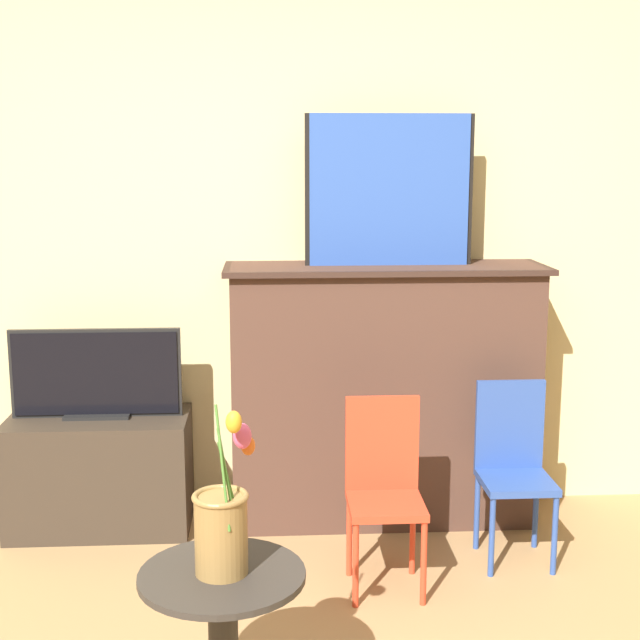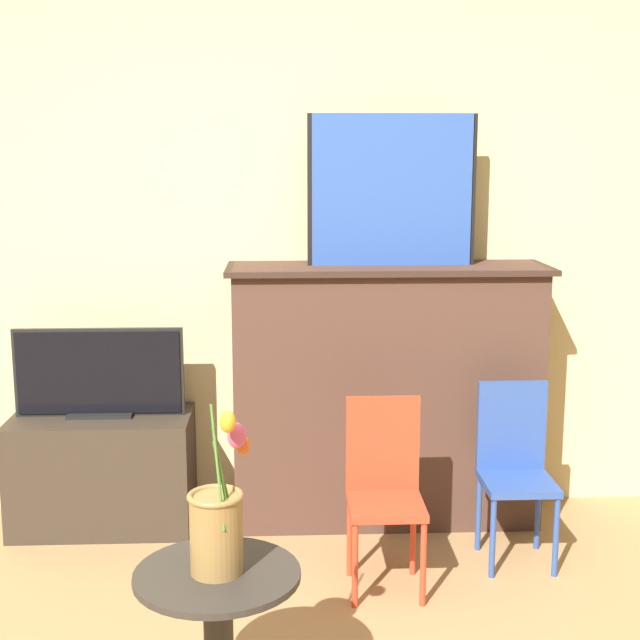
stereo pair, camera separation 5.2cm
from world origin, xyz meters
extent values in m
cube|color=beige|center=(0.00, 2.13, 1.35)|extent=(8.00, 0.06, 2.70)
cube|color=#4C3328|center=(0.41, 1.90, 0.60)|extent=(1.39, 0.40, 1.20)
cube|color=#35231C|center=(0.41, 1.89, 1.19)|extent=(1.45, 0.44, 0.02)
cube|color=black|center=(0.43, 1.91, 1.53)|extent=(0.75, 0.02, 0.67)
cube|color=#2D51A8|center=(0.43, 1.90, 1.53)|extent=(0.71, 0.02, 0.67)
cube|color=#382D23|center=(-0.89, 1.87, 0.26)|extent=(0.81, 0.43, 0.52)
cube|color=black|center=(-0.89, 1.87, 0.53)|extent=(0.29, 0.12, 0.01)
cube|color=black|center=(-0.89, 1.88, 0.73)|extent=(0.76, 0.02, 0.40)
cube|color=black|center=(-0.89, 1.87, 0.73)|extent=(0.73, 0.02, 0.37)
cylinder|color=red|center=(0.20, 1.05, 0.17)|extent=(0.02, 0.02, 0.34)
cylinder|color=red|center=(0.46, 1.05, 0.17)|extent=(0.02, 0.02, 0.34)
cylinder|color=red|center=(0.20, 1.31, 0.17)|extent=(0.02, 0.02, 0.34)
cylinder|color=red|center=(0.46, 1.31, 0.17)|extent=(0.02, 0.02, 0.34)
cube|color=red|center=(0.33, 1.18, 0.35)|extent=(0.29, 0.29, 0.03)
cube|color=red|center=(0.33, 1.32, 0.56)|extent=(0.29, 0.02, 0.38)
cylinder|color=#2D4C99|center=(0.78, 1.27, 0.17)|extent=(0.02, 0.02, 0.34)
cylinder|color=#2D4C99|center=(1.04, 1.27, 0.17)|extent=(0.02, 0.02, 0.34)
cylinder|color=#2D4C99|center=(0.78, 1.53, 0.17)|extent=(0.02, 0.02, 0.34)
cylinder|color=#2D4C99|center=(1.04, 1.53, 0.17)|extent=(0.02, 0.02, 0.34)
cube|color=#2D4C99|center=(0.91, 1.40, 0.35)|extent=(0.29, 0.29, 0.03)
cube|color=#2D4C99|center=(0.91, 1.53, 0.56)|extent=(0.29, 0.02, 0.38)
cylinder|color=#332D28|center=(-0.26, 0.33, 0.50)|extent=(0.48, 0.48, 0.02)
cylinder|color=olive|center=(-0.26, 0.33, 0.63)|extent=(0.15, 0.15, 0.23)
torus|color=olive|center=(-0.26, 0.33, 0.74)|extent=(0.16, 0.16, 0.02)
cylinder|color=#477A2D|center=(-0.23, 0.33, 0.78)|extent=(0.06, 0.02, 0.24)
ellipsoid|color=orange|center=(-0.17, 0.31, 0.90)|extent=(0.04, 0.04, 0.06)
cylinder|color=#477A2D|center=(-0.25, 0.31, 0.84)|extent=(0.04, 0.10, 0.34)
ellipsoid|color=orange|center=(-0.21, 0.21, 1.00)|extent=(0.04, 0.04, 0.06)
cylinder|color=#477A2D|center=(-0.24, 0.32, 0.80)|extent=(0.05, 0.05, 0.28)
ellipsoid|color=#E0517A|center=(-0.19, 0.28, 0.94)|extent=(0.05, 0.05, 0.07)
camera|label=1|loc=(-0.12, -2.06, 1.69)|focal=50.00mm
camera|label=2|loc=(-0.07, -2.06, 1.69)|focal=50.00mm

